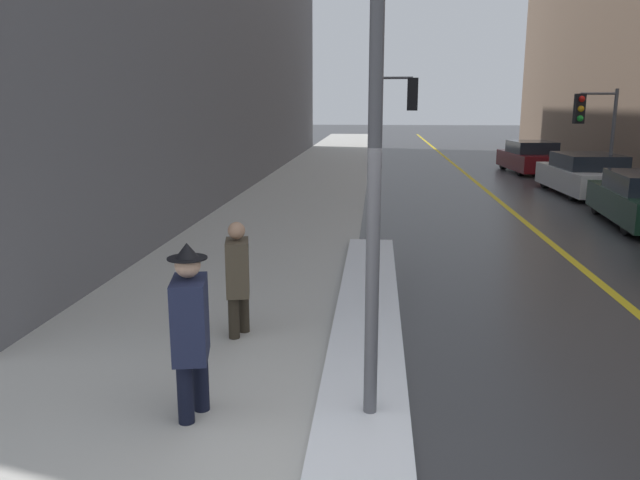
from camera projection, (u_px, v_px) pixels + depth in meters
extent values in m
cube|color=#B2AFA8|center=(301.00, 196.00, 19.49)|extent=(4.00, 80.00, 0.01)
cube|color=gold|center=(497.00, 199.00, 18.95)|extent=(0.16, 80.00, 0.00)
cube|color=white|center=(368.00, 310.00, 8.61)|extent=(0.86, 8.65, 0.12)
cylinder|color=#515156|center=(375.00, 127.00, 5.12)|extent=(0.12, 0.12, 5.35)
cylinder|color=#515156|center=(373.00, 139.00, 17.96)|extent=(0.11, 0.11, 3.70)
cylinder|color=#515156|center=(393.00, 78.00, 17.51)|extent=(1.10, 0.13, 0.07)
cube|color=black|center=(413.00, 94.00, 17.53)|extent=(0.31, 0.22, 0.90)
sphere|color=red|center=(413.00, 84.00, 17.59)|extent=(0.19, 0.19, 0.19)
sphere|color=orange|center=(413.00, 94.00, 17.65)|extent=(0.19, 0.19, 0.19)
sphere|color=green|center=(412.00, 105.00, 17.71)|extent=(0.19, 0.19, 0.19)
cylinder|color=#515156|center=(612.00, 143.00, 19.25)|extent=(0.11, 0.11, 3.29)
cylinder|color=#515156|center=(599.00, 94.00, 18.93)|extent=(1.10, 0.17, 0.07)
cube|color=black|center=(579.00, 109.00, 19.02)|extent=(0.32, 0.23, 0.90)
sphere|color=red|center=(582.00, 99.00, 18.85)|extent=(0.19, 0.19, 0.19)
sphere|color=orange|center=(581.00, 109.00, 18.91)|extent=(0.19, 0.19, 0.19)
sphere|color=green|center=(580.00, 118.00, 18.97)|extent=(0.19, 0.19, 0.19)
cylinder|color=black|center=(200.00, 369.00, 5.84)|extent=(0.15, 0.15, 0.85)
cylinder|color=black|center=(185.00, 380.00, 5.60)|extent=(0.15, 0.15, 0.85)
cube|color=#191E38|center=(190.00, 319.00, 5.60)|extent=(0.39, 0.56, 0.74)
sphere|color=tan|center=(188.00, 265.00, 5.50)|extent=(0.23, 0.23, 0.23)
cylinder|color=black|center=(187.00, 258.00, 5.48)|extent=(0.36, 0.36, 0.01)
cone|color=black|center=(187.00, 250.00, 5.47)|extent=(0.22, 0.22, 0.14)
cylinder|color=#2A241B|center=(244.00, 303.00, 7.87)|extent=(0.14, 0.14, 0.78)
cylinder|color=#2A241B|center=(234.00, 309.00, 7.65)|extent=(0.14, 0.14, 0.78)
cube|color=#473D2D|center=(238.00, 267.00, 7.65)|extent=(0.36, 0.52, 0.68)
sphere|color=tan|center=(236.00, 231.00, 7.55)|extent=(0.21, 0.21, 0.21)
cube|color=black|center=(238.00, 272.00, 8.01)|extent=(0.14, 0.24, 0.28)
cylinder|color=black|center=(598.00, 201.00, 16.29)|extent=(0.24, 0.70, 0.68)
cylinder|color=black|center=(629.00, 220.00, 13.71)|extent=(0.24, 0.70, 0.68)
cube|color=silver|center=(585.00, 179.00, 19.88)|extent=(2.04, 4.53, 0.69)
cube|color=black|center=(588.00, 161.00, 19.65)|extent=(1.81, 2.39, 0.46)
cylinder|color=black|center=(546.00, 179.00, 21.31)|extent=(0.22, 0.65, 0.64)
cylinder|color=black|center=(594.00, 179.00, 21.22)|extent=(0.22, 0.65, 0.64)
cylinder|color=black|center=(574.00, 190.00, 18.61)|extent=(0.22, 0.65, 0.64)
cylinder|color=black|center=(629.00, 190.00, 18.53)|extent=(0.22, 0.65, 0.64)
cube|color=#600F14|center=(530.00, 161.00, 26.14)|extent=(2.04, 4.26, 0.68)
cube|color=black|center=(532.00, 147.00, 25.91)|extent=(1.75, 2.27, 0.48)
cylinder|color=black|center=(503.00, 162.00, 27.44)|extent=(0.25, 0.67, 0.65)
cylinder|color=black|center=(538.00, 162.00, 27.41)|extent=(0.25, 0.67, 0.65)
cylinder|color=black|center=(521.00, 168.00, 24.93)|extent=(0.25, 0.67, 0.65)
cylinder|color=black|center=(558.00, 168.00, 24.91)|extent=(0.25, 0.67, 0.65)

